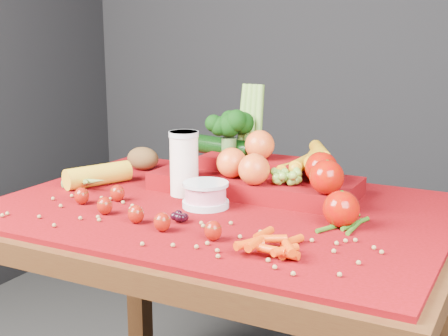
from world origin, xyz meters
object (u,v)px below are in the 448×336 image
at_px(table, 220,248).
at_px(produce_mound, 263,170).
at_px(milk_glass, 184,161).
at_px(yogurt_bowl, 206,194).

height_order(table, produce_mound, produce_mound).
height_order(table, milk_glass, milk_glass).
distance_m(table, yogurt_bowl, 0.14).
bearing_deg(table, milk_glass, 160.03).
relative_size(yogurt_bowl, produce_mound, 0.18).
bearing_deg(produce_mound, milk_glass, -147.16).
height_order(yogurt_bowl, produce_mound, produce_mound).
relative_size(table, milk_glass, 6.81).
bearing_deg(yogurt_bowl, milk_glass, 145.28).
xyz_separation_m(milk_glass, yogurt_bowl, (0.10, -0.07, -0.05)).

